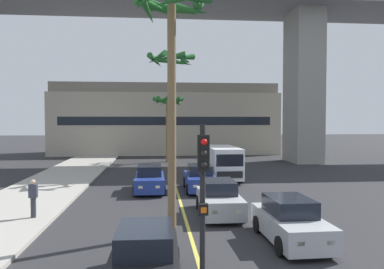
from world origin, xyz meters
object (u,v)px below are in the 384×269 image
palm_tree_mid_median (168,110)px  car_queue_fourth (290,222)px  palm_tree_near_median (171,26)px  car_queue_front (219,199)px  car_queue_fifth (200,179)px  traffic_light_median_near (203,194)px  delivery_van (222,162)px  car_queue_second (145,261)px  car_queue_third (150,180)px  pedestrian_near_crosswalk (33,198)px  palm_tree_far_median (171,73)px

palm_tree_mid_median → car_queue_fourth: bearing=-82.6°
palm_tree_near_median → palm_tree_mid_median: 24.88m
car_queue_front → car_queue_fourth: size_ratio=1.00×
car_queue_fifth → traffic_light_median_near: size_ratio=0.98×
car_queue_front → car_queue_fifth: (-0.18, 6.00, 0.00)m
car_queue_fourth → delivery_van: delivery_van is taller
car_queue_front → car_queue_second: (-3.13, -7.32, 0.00)m
car_queue_third → delivery_van: 6.56m
traffic_light_median_near → pedestrian_near_crosswalk: traffic_light_median_near is taller
car_queue_front → palm_tree_near_median: (-2.25, -2.70, 7.04)m
traffic_light_median_near → palm_tree_mid_median: palm_tree_mid_median is taller
traffic_light_median_near → car_queue_front: bearing=78.2°
palm_tree_near_median → traffic_light_median_near: bearing=-86.3°
delivery_van → traffic_light_median_near: bearing=-101.3°
delivery_van → palm_tree_mid_median: palm_tree_mid_median is taller
traffic_light_median_near → palm_tree_far_median: size_ratio=0.45×
car_queue_fourth → palm_tree_mid_median: 26.71m
car_queue_fifth → traffic_light_median_near: bearing=-96.4°
delivery_van → palm_tree_near_median: bearing=-108.1°
car_queue_fifth → palm_tree_near_median: (-2.07, -8.69, 7.04)m
car_queue_third → palm_tree_near_median: (0.97, -8.67, 7.04)m
delivery_van → car_queue_fourth: bearing=-90.3°
palm_tree_far_median → pedestrian_near_crosswalk: size_ratio=5.71×
palm_tree_mid_median → pedestrian_near_crosswalk: 23.65m
car_queue_second → palm_tree_far_median: (1.42, 18.68, 7.03)m
car_queue_fifth → palm_tree_far_median: palm_tree_far_median is taller
delivery_van → palm_tree_near_median: (-4.16, -12.71, 6.47)m
pedestrian_near_crosswalk → palm_tree_near_median: bearing=-22.7°
car_queue_front → car_queue_third: size_ratio=1.01×
car_queue_second → palm_tree_mid_median: bearing=86.9°
delivery_van → palm_tree_near_median: 14.86m
car_queue_fourth → traffic_light_median_near: 6.40m
delivery_van → palm_tree_near_median: palm_tree_near_median is taller
car_queue_third → pedestrian_near_crosswalk: pedestrian_near_crosswalk is taller
traffic_light_median_near → pedestrian_near_crosswalk: bearing=125.7°
car_queue_front → car_queue_fifth: 6.00m
car_queue_front → traffic_light_median_near: traffic_light_median_near is taller
delivery_van → palm_tree_far_median: bearing=159.6°
car_queue_front → car_queue_fifth: bearing=91.8°
palm_tree_near_median → pedestrian_near_crosswalk: palm_tree_near_median is taller
delivery_van → traffic_light_median_near: (-3.76, -18.89, 1.43)m
car_queue_fourth → palm_tree_mid_median: size_ratio=0.61×
car_queue_front → pedestrian_near_crosswalk: pedestrian_near_crosswalk is taller
car_queue_fifth → car_queue_second: bearing=-102.5°
car_queue_third → palm_tree_mid_median: bearing=84.1°
car_queue_front → car_queue_fourth: bearing=-65.4°
car_queue_front → palm_tree_near_median: bearing=-129.9°
car_queue_fourth → palm_tree_near_median: 8.26m
car_queue_fourth → traffic_light_median_near: bearing=-127.4°
car_queue_second → delivery_van: size_ratio=0.78×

